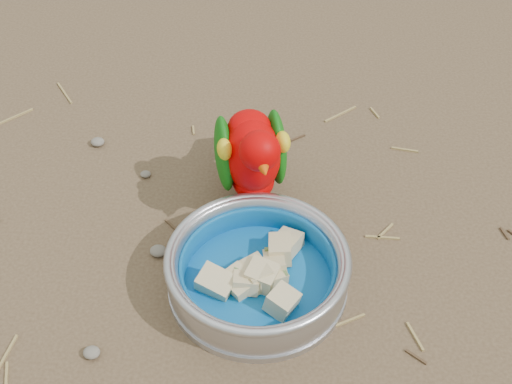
# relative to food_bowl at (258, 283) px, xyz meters

# --- Properties ---
(ground) EXTENTS (60.00, 60.00, 0.00)m
(ground) POSITION_rel_food_bowl_xyz_m (-0.07, -0.01, -0.01)
(ground) COLOR brown
(food_bowl) EXTENTS (0.23, 0.23, 0.02)m
(food_bowl) POSITION_rel_food_bowl_xyz_m (0.00, 0.00, 0.00)
(food_bowl) COLOR #B2B2BA
(food_bowl) RESTS_ON ground
(bowl_wall) EXTENTS (0.23, 0.23, 0.04)m
(bowl_wall) POSITION_rel_food_bowl_xyz_m (0.00, 0.00, 0.03)
(bowl_wall) COLOR #B2B2BA
(bowl_wall) RESTS_ON food_bowl
(fruit_wedges) EXTENTS (0.14, 0.14, 0.03)m
(fruit_wedges) POSITION_rel_food_bowl_xyz_m (0.00, 0.00, 0.02)
(fruit_wedges) COLOR #CFB988
(fruit_wedges) RESTS_ON food_bowl
(lory_parrot) EXTENTS (0.15, 0.22, 0.17)m
(lory_parrot) POSITION_rel_food_bowl_xyz_m (-0.02, 0.15, 0.08)
(lory_parrot) COLOR #C00000
(lory_parrot) RESTS_ON ground
(ground_debris) EXTENTS (0.90, 0.80, 0.01)m
(ground_debris) POSITION_rel_food_bowl_xyz_m (-0.03, 0.05, -0.01)
(ground_debris) COLOR #9B824B
(ground_debris) RESTS_ON ground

